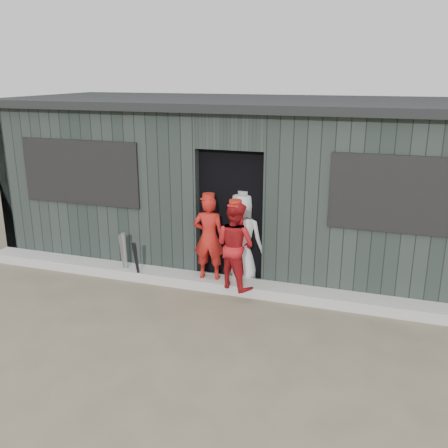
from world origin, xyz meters
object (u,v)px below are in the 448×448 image
(bat_right, at_px, (137,262))
(dugout, at_px, (256,180))
(player_red_left, at_px, (209,237))
(bat_mid, at_px, (123,256))
(bat_left, at_px, (125,255))
(player_red_right, at_px, (235,245))
(player_grey_back, at_px, (243,238))

(bat_right, height_order, dugout, dugout)
(player_red_left, bearing_deg, dugout, -105.24)
(bat_mid, height_order, player_red_left, player_red_left)
(bat_left, relative_size, player_red_right, 0.60)
(bat_right, relative_size, player_red_right, 0.57)
(bat_mid, relative_size, player_red_right, 0.59)
(player_red_right, relative_size, dugout, 0.15)
(bat_right, bearing_deg, player_grey_back, 21.80)
(player_red_right, bearing_deg, bat_mid, 20.98)
(player_grey_back, height_order, dugout, dugout)
(bat_right, xyz_separation_m, player_grey_back, (1.46, 0.59, 0.35))
(player_red_right, height_order, dugout, dugout)
(bat_mid, xyz_separation_m, dugout, (1.59, 1.77, 0.93))
(player_red_left, xyz_separation_m, dugout, (0.24, 1.68, 0.52))
(bat_mid, xyz_separation_m, player_red_right, (1.81, -0.10, 0.40))
(player_red_left, height_order, dugout, dugout)
(bat_right, height_order, player_red_left, player_red_left)
(dugout, bearing_deg, bat_right, -124.40)
(player_grey_back, xyz_separation_m, dugout, (-0.17, 1.31, 0.60))
(bat_mid, bearing_deg, player_red_right, -3.01)
(bat_right, xyz_separation_m, dugout, (1.30, 1.90, 0.95))
(player_red_right, distance_m, dugout, 1.95)
(player_red_right, height_order, player_grey_back, player_grey_back)
(bat_right, xyz_separation_m, player_red_left, (1.06, 0.22, 0.43))
(bat_mid, height_order, player_red_right, player_red_right)
(bat_mid, relative_size, bat_right, 1.03)
(bat_right, bearing_deg, bat_mid, 156.83)
(player_red_left, bearing_deg, bat_left, -3.29)
(bat_mid, bearing_deg, player_red_left, 3.88)
(player_red_left, bearing_deg, player_red_right, 150.20)
(player_grey_back, relative_size, dugout, 0.17)
(bat_left, height_order, bat_right, bat_left)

